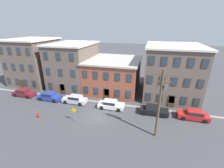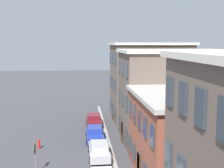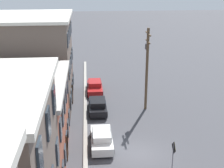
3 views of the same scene
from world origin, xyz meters
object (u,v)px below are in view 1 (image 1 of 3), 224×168
car_red (194,114)px  car_blue (49,96)px  car_silver (75,99)px  caution_sign (74,112)px  car_maroon (24,92)px  car_black (154,110)px  fire_hydrant (39,115)px  utility_pole (160,101)px  car_white (111,104)px

car_red → car_blue: bearing=-179.6°
car_silver → caution_sign: size_ratio=1.76×
car_maroon → caution_sign: (14.06, -5.30, 0.93)m
car_blue → car_black: same height
car_silver → fire_hydrant: (-3.10, -5.79, -0.27)m
caution_sign → car_black: bearing=25.0°
car_maroon → utility_pole: size_ratio=0.50×
car_maroon → fire_hydrant: size_ratio=4.58×
caution_sign → fire_hydrant: caution_sign is taller
car_white → car_red: 12.90m
utility_pole → fire_hydrant: size_ratio=9.26×
car_red → utility_pole: 8.80m
car_maroon → caution_sign: 15.06m
car_blue → caution_sign: (8.05, -5.15, 0.93)m
car_silver → caution_sign: (2.76, -5.30, 0.93)m
car_silver → car_blue: bearing=-178.3°
car_blue → caution_sign: 9.60m
car_maroon → car_silver: (11.30, -0.01, 0.00)m
car_maroon → caution_sign: bearing=-20.7°
utility_pole → fire_hydrant: 17.88m
car_maroon → car_silver: bearing=-0.0°
car_white → utility_pole: (7.39, -5.18, 4.25)m
utility_pole → car_maroon: bearing=168.1°
car_white → caution_sign: caution_sign is taller
car_silver → car_red: same height
car_red → caution_sign: (-16.95, -5.33, 0.93)m
car_white → fire_hydrant: size_ratio=4.58×
car_maroon → car_blue: 6.01m
car_black → car_red: bearing=1.4°
car_white → fire_hydrant: (-9.91, -5.62, -0.27)m
fire_hydrant → car_blue: bearing=111.2°
car_maroon → car_white: same height
car_black → caution_sign: 12.29m
car_red → utility_pole: bearing=-135.6°
car_blue → car_red: same height
car_red → utility_pole: utility_pole is taller
utility_pole → car_black: bearing=93.7°
fire_hydrant → car_red: bearing=14.3°
car_silver → utility_pole: utility_pole is taller
car_red → caution_sign: bearing=-162.6°
car_blue → utility_pole: bearing=-15.0°
car_white → car_black: 7.05m
car_red → fire_hydrant: car_red is taller
car_maroon → fire_hydrant: bearing=-35.3°
car_maroon → car_silver: 11.30m
car_silver → car_red: size_ratio=1.00×
car_silver → car_black: same height
car_silver → utility_pole: bearing=-20.7°
car_blue → car_black: 19.15m
car_blue → fire_hydrant: 6.06m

